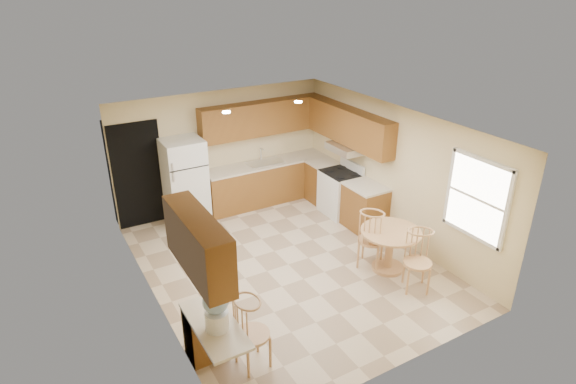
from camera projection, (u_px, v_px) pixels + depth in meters
floor at (288, 264)px, 8.32m from camera, size 5.50×5.50×0.00m
ceiling at (288, 125)px, 7.28m from camera, size 4.50×5.50×0.02m
wall_back at (222, 150)px, 9.97m from camera, size 4.50×0.02×2.50m
wall_front at (405, 286)px, 5.63m from camera, size 4.50×0.02×2.50m
wall_left at (150, 233)px, 6.78m from camera, size 0.02×5.50×2.50m
wall_right at (394, 173)px, 8.83m from camera, size 0.02×5.50×2.50m
doorway at (138, 175)px, 9.24m from camera, size 0.90×0.02×2.10m
base_cab_back at (267, 183)px, 10.47m from camera, size 2.75×0.60×0.87m
counter_back at (266, 163)px, 10.28m from camera, size 2.75×0.63×0.04m
base_cab_right_a at (323, 182)px, 10.49m from camera, size 0.60×0.59×0.87m
counter_right_a at (324, 163)px, 10.30m from camera, size 0.63×0.59×0.04m
base_cab_right_b at (365, 208)px, 9.34m from camera, size 0.60×0.80×0.87m
counter_right_b at (366, 187)px, 9.15m from camera, size 0.63×0.80×0.04m
upper_cab_back at (262, 118)px, 9.99m from camera, size 2.75×0.33×0.70m
upper_cab_right at (349, 126)px, 9.45m from camera, size 0.33×2.42×0.70m
upper_cab_left at (198, 244)px, 5.34m from camera, size 0.33×1.40×0.70m
sink at (265, 162)px, 10.26m from camera, size 0.78×0.44×0.01m
range_hood at (345, 148)px, 9.57m from camera, size 0.50×0.76×0.14m
desk_pedestal at (206, 332)px, 6.22m from camera, size 0.48×0.42×0.72m
desk_top at (215, 325)px, 5.76m from camera, size 0.50×1.20×0.04m
window at (477, 198)px, 7.25m from camera, size 0.06×1.12×1.30m
can_light_a at (226, 112)px, 8.01m from camera, size 0.14×0.14×0.02m
can_light_b at (298, 102)px, 8.64m from camera, size 0.14×0.14×0.02m
refrigerator at (185, 182)px, 9.42m from camera, size 0.76×0.74×1.73m
stove at (340, 192)px, 9.93m from camera, size 0.65×0.76×1.09m
dining_table at (390, 244)px, 8.00m from camera, size 1.00×1.00×0.74m
chair_table_a at (375, 236)px, 7.97m from camera, size 0.46×0.57×1.03m
chair_table_b at (423, 258)px, 7.36m from camera, size 0.45×0.52×1.01m
chair_desk at (256, 330)px, 5.88m from camera, size 0.45×0.58×1.01m
water_crock at (216, 309)px, 5.56m from camera, size 0.30×0.30×0.63m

